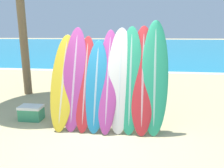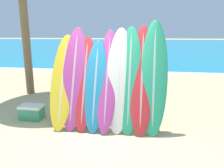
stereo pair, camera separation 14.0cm
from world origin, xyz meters
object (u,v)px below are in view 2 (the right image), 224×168
object	(u,v)px
surfboard_slot_5	(119,80)
surfboard_slot_7	(142,79)
surfboard_rack	(107,109)
surfboard_slot_3	(95,86)
surfboard_slot_6	(130,79)
person_near_water	(143,64)
surfboard_slot_1	(74,78)
cooler_box	(32,112)
surfboard_slot_2	(85,83)
person_mid_beach	(108,65)
surfboard_slot_8	(154,77)
surfboard_slot_0	(63,81)
surfboard_slot_4	(107,80)

from	to	relation	value
surfboard_slot_5	surfboard_slot_7	bearing A→B (deg)	1.87
surfboard_rack	surfboard_slot_3	size ratio (longest dim) A/B	1.20
surfboard_slot_6	person_near_water	bearing A→B (deg)	86.56
surfboard_slot_1	surfboard_rack	bearing A→B (deg)	-7.03
cooler_box	surfboard_slot_5	bearing A→B (deg)	-4.06
surfboard_slot_5	cooler_box	distance (m)	2.53
surfboard_slot_3	surfboard_slot_6	world-z (taller)	surfboard_slot_6
person_near_water	surfboard_slot_2	bearing A→B (deg)	-163.26
surfboard_slot_1	cooler_box	bearing A→B (deg)	173.16
person_mid_beach	cooler_box	xyz separation A→B (m)	(-1.44, -3.52, -0.78)
surfboard_slot_6	person_near_water	size ratio (longest dim) A/B	1.35
surfboard_slot_7	person_mid_beach	world-z (taller)	surfboard_slot_7
surfboard_slot_5	surfboard_slot_8	world-z (taller)	surfboard_slot_8
surfboard_slot_3	surfboard_slot_5	xyz separation A→B (m)	(0.55, 0.05, 0.15)
surfboard_slot_5	person_near_water	xyz separation A→B (m)	(0.49, 4.14, -0.21)
surfboard_slot_5	surfboard_slot_8	size ratio (longest dim) A/B	0.93
surfboard_rack	surfboard_slot_2	bearing A→B (deg)	173.17
surfboard_rack	cooler_box	distance (m)	2.08
surfboard_slot_0	person_mid_beach	bearing A→B (deg)	82.71
surfboard_slot_4	surfboard_slot_6	xyz separation A→B (m)	(0.51, -0.00, 0.03)
surfboard_slot_8	surfboard_rack	bearing A→B (deg)	-174.52
surfboard_slot_3	cooler_box	size ratio (longest dim) A/B	3.48
surfboard_slot_6	person_mid_beach	xyz separation A→B (m)	(-1.12, 3.67, -0.22)
surfboard_slot_0	person_mid_beach	size ratio (longest dim) A/B	1.23
surfboard_slot_2	surfboard_slot_5	world-z (taller)	surfboard_slot_5
surfboard_slot_4	surfboard_slot_3	bearing A→B (deg)	-166.13
surfboard_slot_2	person_near_water	size ratio (longest dim) A/B	1.23
surfboard_rack	surfboard_slot_0	distance (m)	1.24
surfboard_slot_1	person_near_water	world-z (taller)	surfboard_slot_1
surfboard_slot_3	person_mid_beach	distance (m)	3.75
surfboard_rack	surfboard_slot_5	bearing A→B (deg)	16.81
surfboard_slot_8	surfboard_slot_1	bearing A→B (deg)	-179.94
surfboard_slot_8	cooler_box	size ratio (longest dim) A/B	4.27
person_near_water	person_mid_beach	bearing A→B (deg)	142.47
surfboard_slot_4	cooler_box	bearing A→B (deg)	175.74
surfboard_slot_2	surfboard_slot_8	size ratio (longest dim) A/B	0.86
surfboard_slot_8	person_near_water	world-z (taller)	surfboard_slot_8
person_near_water	cooler_box	world-z (taller)	person_near_water
surfboard_slot_2	person_mid_beach	world-z (taller)	surfboard_slot_2
surfboard_rack	person_near_water	size ratio (longest dim) A/B	1.40
surfboard_rack	cooler_box	size ratio (longest dim) A/B	4.19
surfboard_slot_1	surfboard_slot_2	xyz separation A→B (m)	(0.27, -0.04, -0.10)
surfboard_slot_0	person_near_water	bearing A→B (deg)	66.03
surfboard_slot_6	person_mid_beach	bearing A→B (deg)	106.96
surfboard_slot_7	cooler_box	xyz separation A→B (m)	(-2.84, 0.15, -1.01)
surfboard_slot_6	surfboard_slot_7	world-z (taller)	surfboard_slot_7
surfboard_slot_4	cooler_box	xyz separation A→B (m)	(-2.05, 0.15, -0.96)
surfboard_slot_0	surfboard_slot_3	size ratio (longest dim) A/B	1.06
person_near_water	cooler_box	bearing A→B (deg)	178.84
surfboard_slot_3	surfboard_slot_6	bearing A→B (deg)	4.50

